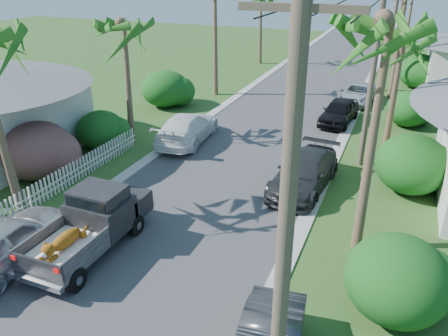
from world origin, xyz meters
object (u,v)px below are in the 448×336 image
at_px(parked_car_ln, 5,242).
at_px(palm_l_b, 123,24).
at_px(parked_car_lf, 187,128).
at_px(parked_car_rd, 358,94).
at_px(pickup_truck, 96,219).
at_px(utility_pole_c, 393,29).
at_px(parked_car_rf, 339,112).
at_px(utility_pole_a, 283,264).
at_px(parked_car_rm, 304,173).
at_px(palm_r_a, 390,22).
at_px(palm_r_b, 404,34).
at_px(utility_pole_d, 401,11).
at_px(utility_pole_b, 373,70).

distance_m(parked_car_ln, palm_l_b, 12.93).
bearing_deg(parked_car_lf, parked_car_rd, -129.81).
distance_m(pickup_truck, palm_l_b, 11.76).
bearing_deg(utility_pole_c, parked_car_rd, -109.01).
xyz_separation_m(parked_car_rf, parked_car_ln, (-7.65, -18.29, 0.10)).
bearing_deg(utility_pole_a, parked_car_rd, 93.21).
distance_m(parked_car_rm, utility_pole_c, 19.06).
xyz_separation_m(pickup_truck, parked_car_rf, (5.63, 16.27, -0.28)).
relative_size(parked_car_rd, parked_car_ln, 0.96).
distance_m(parked_car_ln, utility_pole_a, 10.66).
bearing_deg(palm_r_a, parked_car_ln, -152.19).
xyz_separation_m(palm_r_b, utility_pole_c, (-1.00, 13.00, -1.35)).
bearing_deg(utility_pole_c, utility_pole_d, 90.00).
height_order(parked_car_lf, palm_r_b, palm_r_b).
xyz_separation_m(palm_l_b, utility_pole_d, (12.40, 31.00, -1.55)).
xyz_separation_m(parked_car_rm, palm_r_b, (3.00, 5.56, 5.21)).
height_order(utility_pole_c, utility_pole_d, same).
distance_m(parked_car_ln, palm_r_a, 13.43).
bearing_deg(utility_pole_a, palm_l_b, 131.53).
bearing_deg(palm_l_b, parked_car_rf, 33.29).
bearing_deg(parked_car_rf, palm_r_b, -45.89).
bearing_deg(utility_pole_b, parked_car_ln, -127.75).
distance_m(parked_car_ln, utility_pole_b, 16.20).
bearing_deg(parked_car_rf, palm_r_a, -72.08).
bearing_deg(parked_car_rm, parked_car_rf, 95.33).
distance_m(pickup_truck, palm_r_b, 15.92).
relative_size(parked_car_ln, utility_pole_a, 0.54).
bearing_deg(utility_pole_a, pickup_truck, 149.12).
distance_m(palm_r_b, utility_pole_c, 13.11).
relative_size(palm_r_b, utility_pole_c, 0.80).
bearing_deg(parked_car_rd, pickup_truck, -100.12).
xyz_separation_m(parked_car_lf, palm_r_b, (10.20, 2.46, 5.17)).
xyz_separation_m(pickup_truck, parked_car_rd, (6.18, 21.24, -0.36)).
relative_size(palm_r_a, utility_pole_b, 0.97).
xyz_separation_m(palm_r_a, utility_pole_c, (-0.70, 22.00, -2.82)).
xyz_separation_m(parked_car_rm, utility_pole_d, (2.00, 33.56, 3.86)).
relative_size(parked_car_lf, palm_l_b, 0.73).
relative_size(palm_r_b, utility_pole_a, 0.80).
distance_m(parked_car_rf, utility_pole_c, 10.15).
height_order(parked_car_lf, utility_pole_d, utility_pole_d).
xyz_separation_m(parked_car_ln, palm_r_a, (10.35, 5.46, 6.59)).
bearing_deg(palm_r_a, parked_car_rf, 101.89).
bearing_deg(parked_car_rm, parked_car_rd, 93.12).
distance_m(pickup_truck, utility_pole_b, 13.42).
xyz_separation_m(pickup_truck, parked_car_ln, (-2.02, -2.02, -0.18)).
distance_m(parked_car_rd, utility_pole_b, 11.59).
xyz_separation_m(parked_car_rm, parked_car_ln, (-7.65, -8.90, 0.09)).
xyz_separation_m(parked_car_rd, parked_car_lf, (-7.75, -11.25, 0.13)).
height_order(palm_r_b, utility_pole_d, utility_pole_d).
relative_size(parked_car_rm, parked_car_lf, 0.95).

